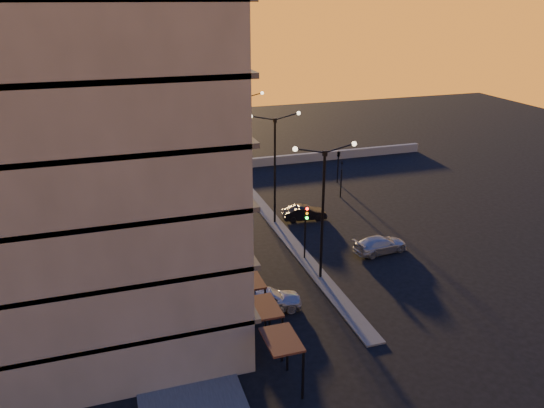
{
  "coord_description": "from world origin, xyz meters",
  "views": [
    {
      "loc": [
        -13.08,
        -29.5,
        18.07
      ],
      "look_at": [
        -1.86,
        5.03,
        3.83
      ],
      "focal_mm": 35.0,
      "sensor_mm": 36.0,
      "label": 1
    }
  ],
  "objects_px": {
    "streetlamp_mid": "(275,160)",
    "car_sedan": "(304,213)",
    "traffic_light_main": "(306,224)",
    "car_wagon": "(380,244)",
    "car_hatchback": "(267,299)"
  },
  "relations": [
    {
      "from": "streetlamp_mid",
      "to": "car_wagon",
      "type": "xyz_separation_m",
      "value": [
        5.88,
        -7.69,
        -4.97
      ]
    },
    {
      "from": "streetlamp_mid",
      "to": "car_hatchback",
      "type": "bearing_deg",
      "value": -110.41
    },
    {
      "from": "streetlamp_mid",
      "to": "car_wagon",
      "type": "distance_m",
      "value": 10.88
    },
    {
      "from": "car_hatchback",
      "to": "car_wagon",
      "type": "height_order",
      "value": "car_hatchback"
    },
    {
      "from": "traffic_light_main",
      "to": "car_hatchback",
      "type": "relative_size",
      "value": 0.98
    },
    {
      "from": "car_sedan",
      "to": "streetlamp_mid",
      "type": "bearing_deg",
      "value": 95.32
    },
    {
      "from": "streetlamp_mid",
      "to": "car_sedan",
      "type": "xyz_separation_m",
      "value": [
        2.68,
        -0.06,
        -4.97
      ]
    },
    {
      "from": "traffic_light_main",
      "to": "car_wagon",
      "type": "distance_m",
      "value": 6.32
    },
    {
      "from": "traffic_light_main",
      "to": "car_sedan",
      "type": "bearing_deg",
      "value": 69.24
    },
    {
      "from": "traffic_light_main",
      "to": "car_sedan",
      "type": "height_order",
      "value": "traffic_light_main"
    },
    {
      "from": "car_wagon",
      "to": "streetlamp_mid",
      "type": "bearing_deg",
      "value": 29.88
    },
    {
      "from": "streetlamp_mid",
      "to": "car_wagon",
      "type": "height_order",
      "value": "streetlamp_mid"
    },
    {
      "from": "streetlamp_mid",
      "to": "traffic_light_main",
      "type": "distance_m",
      "value": 7.62
    },
    {
      "from": "streetlamp_mid",
      "to": "traffic_light_main",
      "type": "bearing_deg",
      "value": -90.0
    },
    {
      "from": "car_hatchback",
      "to": "car_wagon",
      "type": "relative_size",
      "value": 1.01
    }
  ]
}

